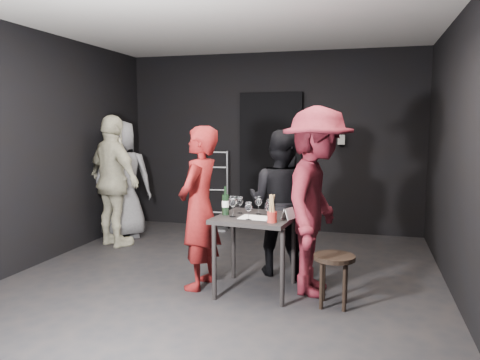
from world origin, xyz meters
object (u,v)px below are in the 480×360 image
(server_red, at_px, (199,202))
(woman_black, at_px, (281,199))
(breadstick_cup, at_px, (272,209))
(bystander_cream, at_px, (113,170))
(bystander_grey, at_px, (122,172))
(hand_truck, at_px, (215,215))
(stool, at_px, (334,265))
(wine_bottle, at_px, (225,204))
(tasting_table, at_px, (256,226))
(man_maroon, at_px, (317,183))

(server_red, relative_size, woman_black, 1.05)
(server_red, height_order, breadstick_cup, server_red)
(server_red, distance_m, bystander_cream, 2.05)
(server_red, xyz_separation_m, bystander_grey, (-1.78, 1.64, 0.07))
(hand_truck, distance_m, bystander_cream, 1.83)
(bystander_cream, bearing_deg, stool, -177.77)
(stool, xyz_separation_m, bystander_grey, (-3.11, 1.80, 0.56))
(hand_truck, relative_size, breadstick_cup, 4.47)
(woman_black, distance_m, breadstick_cup, 0.86)
(stool, xyz_separation_m, woman_black, (-0.64, 0.80, 0.44))
(server_red, relative_size, breadstick_cup, 6.38)
(bystander_cream, xyz_separation_m, bystander_grey, (-0.12, 0.44, -0.08))
(server_red, height_order, woman_black, server_red)
(wine_bottle, bearing_deg, hand_truck, 110.50)
(hand_truck, relative_size, server_red, 0.70)
(stool, height_order, breadstick_cup, breadstick_cup)
(stool, relative_size, bystander_cream, 0.23)
(woman_black, distance_m, bystander_grey, 2.68)
(tasting_table, xyz_separation_m, bystander_cream, (-2.23, 1.18, 0.37))
(breadstick_cup, bearing_deg, hand_truck, 117.86)
(tasting_table, distance_m, woman_black, 0.65)
(bystander_cream, distance_m, wine_bottle, 2.28)
(server_red, height_order, man_maroon, man_maroon)
(stool, xyz_separation_m, breadstick_cup, (-0.56, -0.06, 0.49))
(woman_black, height_order, bystander_cream, bystander_cream)
(hand_truck, distance_m, bystander_grey, 1.58)
(tasting_table, bearing_deg, woman_black, 78.14)
(hand_truck, distance_m, woman_black, 2.41)
(tasting_table, bearing_deg, breadstick_cup, -49.87)
(stool, bearing_deg, woman_black, 128.59)
(hand_truck, height_order, bystander_grey, bystander_grey)
(bystander_cream, relative_size, wine_bottle, 7.26)
(woman_black, height_order, man_maroon, man_maroon)
(stool, xyz_separation_m, bystander_cream, (-2.99, 1.37, 0.64))
(bystander_cream, bearing_deg, man_maroon, -174.06)
(hand_truck, relative_size, woman_black, 0.74)
(server_red, height_order, bystander_grey, bystander_grey)
(server_red, xyz_separation_m, wine_bottle, (0.27, -0.00, -0.01))
(tasting_table, height_order, woman_black, woman_black)
(hand_truck, distance_m, server_red, 2.68)
(man_maroon, bearing_deg, bystander_cream, 73.87)
(hand_truck, xyz_separation_m, bystander_cream, (-0.98, -1.31, 0.80))
(bystander_grey, bearing_deg, tasting_table, 115.77)
(bystander_cream, bearing_deg, tasting_table, 178.80)
(woman_black, distance_m, wine_bottle, 0.77)
(bystander_cream, height_order, bystander_grey, bystander_cream)
(bystander_cream, bearing_deg, breadstick_cup, 176.36)
(hand_truck, xyz_separation_m, breadstick_cup, (1.45, -2.74, 0.65))
(server_red, distance_m, bystander_grey, 2.42)
(tasting_table, distance_m, breadstick_cup, 0.39)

